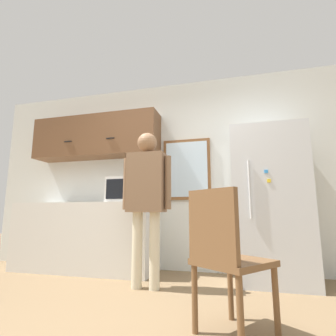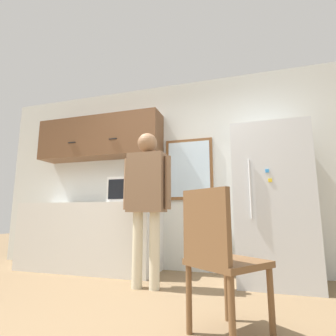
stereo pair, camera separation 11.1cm
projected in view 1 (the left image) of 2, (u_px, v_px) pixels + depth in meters
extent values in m
cube|color=silver|center=(178.00, 172.00, 3.79)|extent=(6.00, 0.06, 2.70)
cube|color=silver|center=(86.00, 236.00, 3.60)|extent=(1.96, 0.64, 0.91)
cube|color=brown|center=(96.00, 137.00, 3.98)|extent=(1.96, 0.37, 0.62)
cube|color=black|center=(68.00, 141.00, 3.86)|extent=(0.12, 0.01, 0.01)
cube|color=black|center=(110.00, 138.00, 3.69)|extent=(0.12, 0.01, 0.01)
cube|color=white|center=(127.00, 190.00, 3.48)|extent=(0.48, 0.37, 0.33)
cube|color=black|center=(118.00, 189.00, 3.31)|extent=(0.33, 0.01, 0.25)
cube|color=#B2B2B2|center=(136.00, 188.00, 3.25)|extent=(0.07, 0.01, 0.26)
cylinder|color=beige|center=(137.00, 249.00, 2.77)|extent=(0.11, 0.11, 0.78)
cylinder|color=beige|center=(154.00, 250.00, 2.72)|extent=(0.11, 0.11, 0.78)
cube|color=brown|center=(147.00, 182.00, 2.86)|extent=(0.40, 0.22, 0.64)
sphere|color=#8C6647|center=(147.00, 143.00, 2.94)|extent=(0.22, 0.22, 0.22)
cylinder|color=brown|center=(126.00, 184.00, 2.92)|extent=(0.07, 0.07, 0.57)
cylinder|color=brown|center=(168.00, 182.00, 2.80)|extent=(0.07, 0.07, 0.57)
cube|color=silver|center=(269.00, 203.00, 3.04)|extent=(0.82, 0.70, 1.76)
cylinder|color=silver|center=(250.00, 189.00, 2.76)|extent=(0.02, 0.02, 0.61)
cube|color=#338CDB|center=(266.00, 171.00, 2.77)|extent=(0.04, 0.01, 0.04)
cube|color=yellow|center=(269.00, 181.00, 2.74)|extent=(0.04, 0.01, 0.04)
cube|color=brown|center=(233.00, 262.00, 1.73)|extent=(0.60, 0.60, 0.04)
cylinder|color=brown|center=(276.00, 302.00, 1.66)|extent=(0.04, 0.04, 0.42)
cylinder|color=brown|center=(230.00, 289.00, 1.95)|extent=(0.04, 0.04, 0.42)
cylinder|color=brown|center=(240.00, 315.00, 1.44)|extent=(0.04, 0.04, 0.42)
cylinder|color=brown|center=(195.00, 298.00, 1.73)|extent=(0.04, 0.04, 0.42)
cube|color=brown|center=(212.00, 225.00, 1.66)|extent=(0.33, 0.27, 0.46)
cube|color=brown|center=(187.00, 169.00, 3.72)|extent=(0.67, 0.04, 0.86)
cube|color=silver|center=(186.00, 169.00, 3.70)|extent=(0.59, 0.01, 0.78)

